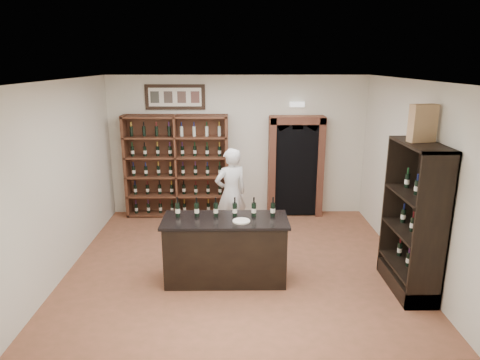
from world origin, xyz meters
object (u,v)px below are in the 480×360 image
wine_crate (423,123)px  shopkeeper (231,194)px  wine_shelf (177,166)px  side_cabinet (413,241)px  counter_bottle_0 (178,210)px  tasting_counter (225,250)px

wine_crate → shopkeeper: bearing=132.3°
wine_shelf → shopkeeper: 1.73m
wine_shelf → shopkeeper: bearing=-47.0°
wine_shelf → side_cabinet: same height
counter_bottle_0 → wine_crate: size_ratio=0.58×
wine_shelf → tasting_counter: (1.10, -2.93, -0.61)m
side_cabinet → wine_crate: bearing=102.9°
wine_shelf → side_cabinet: (3.82, -3.23, -0.35)m
wine_shelf → wine_crate: size_ratio=4.29×
shopkeeper → wine_crate: 3.61m
tasting_counter → wine_crate: size_ratio=3.66×
tasting_counter → counter_bottle_0: bearing=171.1°
counter_bottle_0 → side_cabinet: size_ratio=0.14×
side_cabinet → tasting_counter: bearing=173.7°
tasting_counter → counter_bottle_0: (-0.72, 0.11, 0.61)m
side_cabinet → shopkeeper: (-2.66, 1.98, 0.12)m
wine_shelf → counter_bottle_0: wine_shelf is taller
tasting_counter → wine_crate: wine_crate is taller
counter_bottle_0 → wine_crate: (3.43, -0.33, 1.35)m
counter_bottle_0 → wine_crate: 3.70m
counter_bottle_0 → side_cabinet: (3.44, -0.41, -0.35)m
counter_bottle_0 → side_cabinet: side_cabinet is taller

